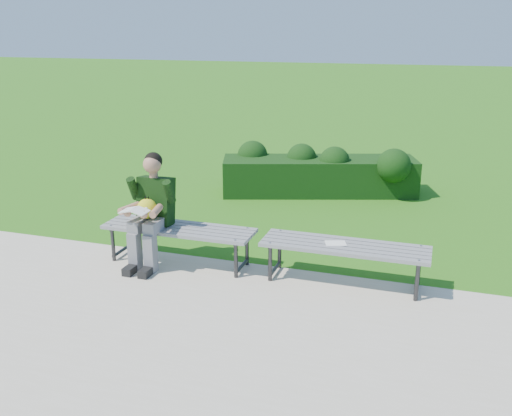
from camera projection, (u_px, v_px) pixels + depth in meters
The scene contains 7 objects.
ground at pixel (229, 262), 6.86m from camera, with size 80.00×80.00×0.00m.
walkway at pixel (162, 332), 5.27m from camera, with size 30.00×3.50×0.02m.
hedge at pixel (320, 172), 9.60m from camera, with size 3.31×1.75×0.85m.
bench_left at pixel (179, 231), 6.68m from camera, with size 1.80×0.50×0.46m.
bench_right at pixel (345, 249), 6.14m from camera, with size 1.80×0.50×0.46m.
seated_boy at pixel (151, 207), 6.59m from camera, with size 0.56×0.76×1.31m.
paper_sheet at pixel (336, 243), 6.15m from camera, with size 0.26×0.22×0.01m.
Camera 1 is at (2.28, -5.93, 2.70)m, focal length 40.00 mm.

